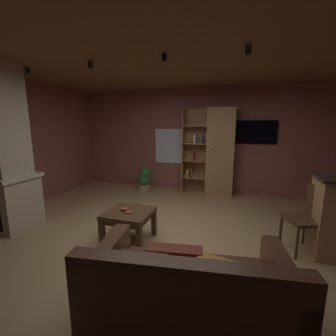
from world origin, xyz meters
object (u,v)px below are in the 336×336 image
at_px(bookshelf_cabinet, 217,153).
at_px(table_book_0, 129,212).
at_px(leather_couch, 187,297).
at_px(wall_mounted_tv, 255,132).
at_px(coffee_table, 129,217).
at_px(table_book_1, 125,209).
at_px(potted_floor_plant, 144,180).
at_px(dining_chair, 309,215).

bearing_deg(bookshelf_cabinet, table_book_0, -108.93).
distance_m(leather_couch, wall_mounted_tv, 4.38).
height_order(coffee_table, wall_mounted_tv, wall_mounted_tv).
height_order(table_book_1, potted_floor_plant, potted_floor_plant).
bearing_deg(dining_chair, coffee_table, -168.81).
xyz_separation_m(leather_couch, table_book_0, (-1.14, 1.14, 0.18)).
bearing_deg(potted_floor_plant, dining_chair, -31.08).
xyz_separation_m(dining_chair, potted_floor_plant, (-3.29, 1.99, -0.23)).
distance_m(dining_chair, potted_floor_plant, 3.85).
relative_size(leather_couch, wall_mounted_tv, 1.79).
height_order(leather_couch, potted_floor_plant, leather_couch).
distance_m(potted_floor_plant, wall_mounted_tv, 2.98).
relative_size(table_book_1, potted_floor_plant, 0.19).
distance_m(table_book_1, dining_chair, 2.56).
bearing_deg(table_book_0, dining_chair, 12.75).
bearing_deg(dining_chair, table_book_1, -168.73).
relative_size(bookshelf_cabinet, table_book_1, 18.47).
height_order(leather_couch, table_book_0, leather_couch).
bearing_deg(dining_chair, leather_couch, -127.36).
relative_size(bookshelf_cabinet, potted_floor_plant, 3.44).
bearing_deg(wall_mounted_tv, table_book_0, -120.91).
distance_m(leather_couch, dining_chair, 2.14).
height_order(bookshelf_cabinet, dining_chair, bookshelf_cabinet).
distance_m(bookshelf_cabinet, table_book_0, 3.00).
bearing_deg(table_book_1, coffee_table, 15.13).
height_order(bookshelf_cabinet, leather_couch, bookshelf_cabinet).
height_order(bookshelf_cabinet, table_book_0, bookshelf_cabinet).
bearing_deg(potted_floor_plant, table_book_0, -71.10).
height_order(dining_chair, wall_mounted_tv, wall_mounted_tv).
bearing_deg(wall_mounted_tv, potted_floor_plant, -170.06).
height_order(bookshelf_cabinet, potted_floor_plant, bookshelf_cabinet).
distance_m(dining_chair, wall_mounted_tv, 2.73).
height_order(bookshelf_cabinet, table_book_1, bookshelf_cabinet).
bearing_deg(table_book_1, leather_couch, -44.28).
relative_size(table_book_0, table_book_1, 0.94).
relative_size(bookshelf_cabinet, table_book_0, 19.63).
bearing_deg(wall_mounted_tv, leather_couch, -99.05).
height_order(table_book_1, wall_mounted_tv, wall_mounted_tv).
distance_m(table_book_0, wall_mounted_tv, 3.66).
height_order(coffee_table, potted_floor_plant, potted_floor_plant).
bearing_deg(leather_couch, dining_chair, 52.64).
distance_m(bookshelf_cabinet, dining_chair, 2.73).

